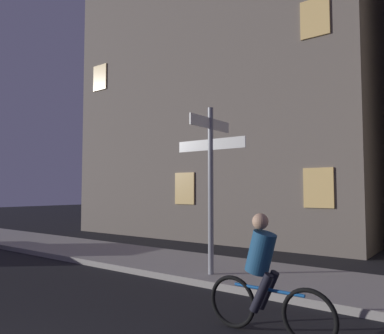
{
  "coord_description": "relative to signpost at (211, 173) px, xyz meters",
  "views": [
    {
      "loc": [
        3.7,
        -0.99,
        1.91
      ],
      "look_at": [
        -1.01,
        5.29,
        2.41
      ],
      "focal_mm": 34.96,
      "sensor_mm": 36.0,
      "label": 1
    }
  ],
  "objects": [
    {
      "name": "signpost",
      "position": [
        0.0,
        0.0,
        0.0
      ],
      "size": [
        1.72,
        1.48,
        3.59
      ],
      "color": "gray",
      "rests_on": "sidewalk_kerb"
    },
    {
      "name": "building_left_block",
      "position": [
        -4.21,
        7.71,
        7.02
      ],
      "size": [
        12.66,
        6.49,
        18.64
      ],
      "color": "#6B6056",
      "rests_on": "ground_plane"
    },
    {
      "name": "sidewalk_kerb",
      "position": [
        0.83,
        0.74,
        -2.23
      ],
      "size": [
        40.0,
        2.63,
        0.14
      ],
      "primitive_type": "cube",
      "color": "#9E9991",
      "rests_on": "ground_plane"
    },
    {
      "name": "cyclist",
      "position": [
        2.27,
        -2.09,
        -1.56
      ],
      "size": [
        1.82,
        0.33,
        1.61
      ],
      "color": "black",
      "rests_on": "ground_plane"
    }
  ]
}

